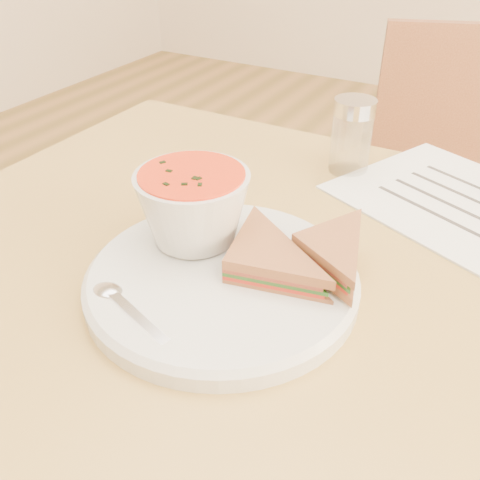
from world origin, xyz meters
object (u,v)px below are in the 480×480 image
Objects in this scene: dining_table at (300,478)px; condiment_shaker at (352,136)px; soup_bowl at (194,210)px; plate at (222,281)px; chair_far at (453,249)px.

dining_table is 9.52× the size of condiment_shaker.
condiment_shaker is at bearing 75.33° from soup_bowl.
condiment_shaker is (0.02, 0.32, 0.04)m from plate.
dining_table is 0.50m from condiment_shaker.
dining_table is 3.58× the size of plate.
dining_table is 8.25× the size of soup_bowl.
dining_table is at bearing 41.29° from plate.
chair_far is at bearing 82.61° from dining_table.
condiment_shaker is at bearing 86.52° from plate.
soup_bowl is at bearing -164.98° from dining_table.
soup_bowl is at bearing 147.66° from plate.
condiment_shaker reaches higher than soup_bowl.
dining_table is at bearing 15.02° from soup_bowl.
chair_far is 0.78m from plate.
soup_bowl reaches higher than plate.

